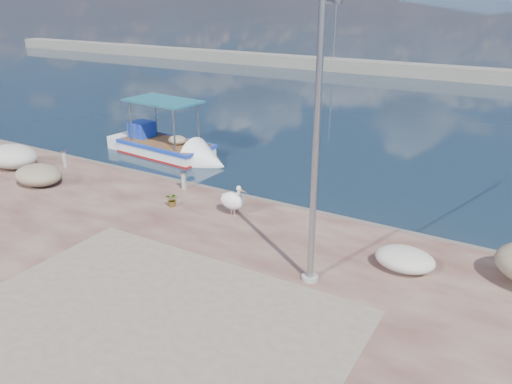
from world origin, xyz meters
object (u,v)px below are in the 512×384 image
Objects in this scene: boat_left at (165,149)px; bollard_near at (183,180)px; lamp_post at (316,160)px; pelican at (233,200)px.

boat_left reaches higher than bollard_near.
boat_left is 14.31m from lamp_post.
pelican is at bearing -19.48° from bollard_near.
boat_left is 0.97× the size of lamp_post.
bollard_near is at bearing -38.22° from boat_left.
pelican is 1.69× the size of bollard_near.
boat_left is 5.72× the size of pelican.
boat_left is 9.66× the size of bollard_near.
lamp_post reaches higher than bollard_near.
boat_left is 6.32m from bollard_near.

